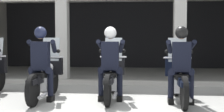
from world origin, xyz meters
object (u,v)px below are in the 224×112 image
Objects in this scene: police_officer_center at (110,57)px; motorcycle_right at (179,78)px; motorcycle_center at (112,76)px; police_officer_left at (41,57)px; police_officer_right at (181,58)px; motorcycle_left at (46,76)px.

motorcycle_right is at bearing 3.75° from police_officer_center.
police_officer_center is (-0.00, -0.28, 0.44)m from motorcycle_center.
police_officer_center is at bearing 4.81° from police_officer_left.
police_officer_left is 1.00× the size of police_officer_right.
motorcycle_left is 2.92m from motorcycle_right.
police_officer_center reaches higher than motorcycle_left.
motorcycle_center is at bearing 4.81° from motorcycle_left.
motorcycle_left is 1.00× the size of motorcycle_center.
police_officer_right is (1.46, -0.16, 0.00)m from police_officer_center.
police_officer_right is (2.92, -0.28, 0.44)m from motorcycle_left.
police_officer_center is at bearing 175.21° from police_officer_right.
police_officer_left is at bearing -91.96° from motorcycle_left.
motorcycle_right is at bearing 3.99° from police_officer_left.
police_officer_center is 1.00× the size of police_officer_right.
motorcycle_right is (2.92, 0.29, -0.44)m from police_officer_left.
police_officer_left is 2.97m from motorcycle_right.
motorcycle_left is at bearing 176.02° from police_officer_right.
police_officer_center is at bearing -6.28° from motorcycle_left.
police_officer_left is 2.92m from police_officer_right.
motorcycle_right is at bearing -7.34° from motorcycle_center.
motorcycle_center is (1.46, 0.45, -0.44)m from police_officer_left.
police_officer_left is 0.78× the size of motorcycle_center.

